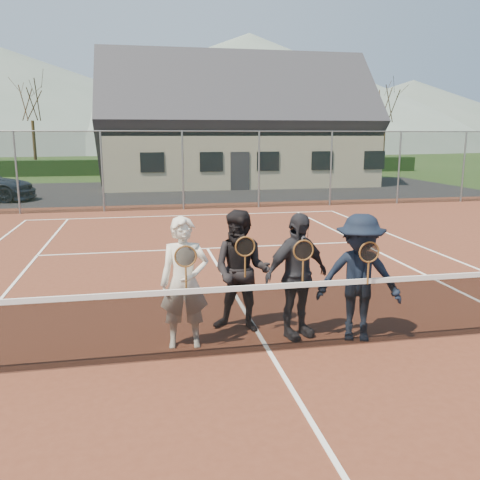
{
  "coord_description": "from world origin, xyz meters",
  "views": [
    {
      "loc": [
        -1.6,
        -6.16,
        2.87
      ],
      "look_at": [
        -0.11,
        1.5,
        1.25
      ],
      "focal_mm": 38.0,
      "sensor_mm": 36.0,
      "label": 1
    }
  ],
  "objects": [
    {
      "name": "hill_west",
      "position": [
        -25.0,
        95.0,
        9.0
      ],
      "size": [
        110.0,
        110.0,
        18.0
      ],
      "primitive_type": "cone",
      "color": "#506158",
      "rests_on": "ground"
    },
    {
      "name": "tarmac_carpark",
      "position": [
        -4.0,
        20.0,
        0.01
      ],
      "size": [
        40.0,
        12.0,
        0.01
      ],
      "primitive_type": "cube",
      "color": "black",
      "rests_on": "ground"
    },
    {
      "name": "clubhouse",
      "position": [
        4.0,
        24.0,
        3.99
      ],
      "size": [
        15.6,
        8.2,
        7.7
      ],
      "color": "beige",
      "rests_on": "ground"
    },
    {
      "name": "tree_c",
      "position": [
        2.0,
        33.0,
        5.79
      ],
      "size": [
        3.2,
        3.2,
        7.77
      ],
      "color": "#372014",
      "rests_on": "ground"
    },
    {
      "name": "tree_e",
      "position": [
        18.0,
        33.0,
        5.79
      ],
      "size": [
        3.2,
        3.2,
        7.77
      ],
      "color": "#382414",
      "rests_on": "ground"
    },
    {
      "name": "player_d",
      "position": [
        1.33,
        0.2,
        0.92
      ],
      "size": [
        1.32,
        1.02,
        1.8
      ],
      "color": "black",
      "rests_on": "court_surface"
    },
    {
      "name": "court_surface",
      "position": [
        0.0,
        0.0,
        0.01
      ],
      "size": [
        30.0,
        30.0,
        0.02
      ],
      "primitive_type": "cube",
      "color": "#562819",
      "rests_on": "ground"
    },
    {
      "name": "hedge_row",
      "position": [
        0.0,
        32.0,
        0.55
      ],
      "size": [
        40.0,
        1.2,
        1.1
      ],
      "primitive_type": "cube",
      "color": "black",
      "rests_on": "ground"
    },
    {
      "name": "court_markings",
      "position": [
        0.0,
        0.0,
        0.02
      ],
      "size": [
        11.03,
        23.83,
        0.01
      ],
      "color": "white",
      "rests_on": "court_surface"
    },
    {
      "name": "hill_centre",
      "position": [
        20.0,
        95.0,
        11.0
      ],
      "size": [
        120.0,
        120.0,
        22.0
      ],
      "primitive_type": "cone",
      "color": "slate",
      "rests_on": "ground"
    },
    {
      "name": "perimeter_fence",
      "position": [
        0.0,
        13.5,
        1.52
      ],
      "size": [
        30.07,
        0.07,
        3.02
      ],
      "color": "slate",
      "rests_on": "ground"
    },
    {
      "name": "tree_b",
      "position": [
        -9.0,
        33.0,
        5.79
      ],
      "size": [
        3.2,
        3.2,
        7.77
      ],
      "color": "#352513",
      "rests_on": "ground"
    },
    {
      "name": "hill_east",
      "position": [
        55.0,
        95.0,
        7.0
      ],
      "size": [
        90.0,
        90.0,
        14.0
      ],
      "primitive_type": "cone",
      "color": "#536459",
      "rests_on": "ground"
    },
    {
      "name": "tree_d",
      "position": [
        12.0,
        33.0,
        5.79
      ],
      "size": [
        3.2,
        3.2,
        7.77
      ],
      "color": "#382214",
      "rests_on": "ground"
    },
    {
      "name": "player_b",
      "position": [
        -0.21,
        0.85,
        0.92
      ],
      "size": [
        1.08,
        0.99,
        1.8
      ],
      "color": "black",
      "rests_on": "court_surface"
    },
    {
      "name": "player_a",
      "position": [
        -1.08,
        0.42,
        0.92
      ],
      "size": [
        0.69,
        0.52,
        1.8
      ],
      "color": "silver",
      "rests_on": "court_surface"
    },
    {
      "name": "player_c",
      "position": [
        0.51,
        0.47,
        0.92
      ],
      "size": [
        1.14,
        0.78,
        1.8
      ],
      "color": "#26262C",
      "rests_on": "court_surface"
    },
    {
      "name": "tennis_net",
      "position": [
        0.0,
        0.0,
        0.54
      ],
      "size": [
        11.68,
        0.08,
        1.1
      ],
      "color": "slate",
      "rests_on": "ground"
    },
    {
      "name": "ground",
      "position": [
        0.0,
        20.0,
        0.0
      ],
      "size": [
        220.0,
        220.0,
        0.0
      ],
      "primitive_type": "plane",
      "color": "#264117",
      "rests_on": "ground"
    }
  ]
}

